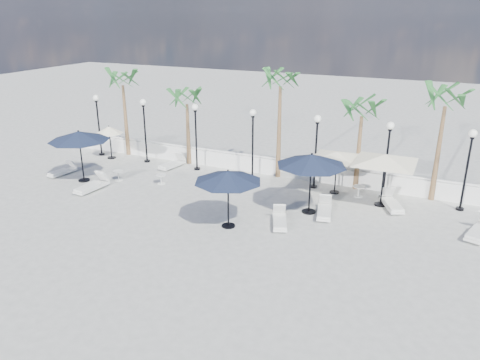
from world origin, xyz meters
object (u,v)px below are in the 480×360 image
at_px(parasol_navy_right, 311,160).
at_px(parasol_cream_sq_a, 337,152).
at_px(lounger_3, 172,164).
at_px(lounger_7, 480,231).
at_px(parasol_cream_small, 109,130).
at_px(lounger_5, 280,220).
at_px(parasol_navy_left, 79,136).
at_px(lounger_0, 92,186).
at_px(lounger_6, 392,203).
at_px(parasol_navy_mid, 228,177).
at_px(lounger_2, 62,171).
at_px(parasol_cream_sq_b, 386,155).
at_px(lounger_1, 94,184).
at_px(lounger_4, 324,210).

height_order(parasol_navy_right, parasol_cream_sq_a, parasol_navy_right).
xyz_separation_m(lounger_3, lounger_7, (16.25, -2.32, 0.03)).
bearing_deg(parasol_cream_small, lounger_5, -20.18).
height_order(parasol_navy_left, parasol_cream_sq_a, parasol_navy_left).
height_order(lounger_0, lounger_5, lounger_0).
relative_size(lounger_6, parasol_navy_right, 0.63).
distance_m(lounger_7, parasol_navy_mid, 10.56).
relative_size(lounger_2, parasol_navy_mid, 0.61).
distance_m(lounger_6, parasol_cream_sq_a, 3.58).
bearing_deg(parasol_cream_sq_a, lounger_0, -156.91).
distance_m(lounger_2, lounger_6, 17.75).
bearing_deg(parasol_navy_right, parasol_navy_left, -175.19).
xyz_separation_m(parasol_navy_mid, parasol_cream_sq_b, (5.56, 5.10, 0.24)).
xyz_separation_m(lounger_0, lounger_1, (-0.10, 0.26, -0.02)).
height_order(lounger_4, parasol_cream_sq_a, parasol_cream_sq_a).
bearing_deg(parasol_cream_sq_a, lounger_4, -85.14).
bearing_deg(parasol_navy_mid, lounger_6, 39.12).
relative_size(parasol_navy_right, parasol_cream_sq_a, 0.67).
height_order(parasol_navy_mid, parasol_cream_small, parasol_navy_mid).
relative_size(lounger_5, parasol_cream_sq_a, 0.39).
bearing_deg(parasol_navy_left, lounger_7, 4.75).
xyz_separation_m(parasol_navy_right, parasol_cream_sq_a, (0.48, 2.89, -0.34)).
height_order(lounger_1, lounger_4, lounger_4).
xyz_separation_m(lounger_4, lounger_5, (-1.48, -1.82, -0.01)).
bearing_deg(lounger_6, parasol_cream_sq_a, 139.93).
bearing_deg(lounger_7, parasol_navy_left, -159.27).
xyz_separation_m(lounger_5, parasol_cream_small, (-12.90, 4.74, 1.56)).
xyz_separation_m(lounger_1, lounger_2, (-3.09, 0.96, -0.02)).
xyz_separation_m(lounger_2, parasol_cream_sq_a, (14.62, 3.65, 1.95)).
height_order(lounger_3, lounger_5, lounger_3).
relative_size(lounger_5, parasol_navy_mid, 0.64).
xyz_separation_m(lounger_4, parasol_navy_right, (-0.73, 0.03, 2.27)).
height_order(lounger_0, lounger_4, lounger_0).
bearing_deg(parasol_navy_mid, lounger_7, 19.47).
xyz_separation_m(lounger_2, parasol_navy_mid, (11.43, -2.12, 2.06)).
relative_size(lounger_5, parasol_navy_left, 0.58).
height_order(lounger_0, lounger_3, lounger_0).
height_order(lounger_1, parasol_cream_sq_b, parasol_cream_sq_b).
bearing_deg(lounger_5, parasol_cream_sq_b, 26.63).
bearing_deg(parasol_navy_left, parasol_cream_sq_b, 12.10).
xyz_separation_m(lounger_1, parasol_cream_sq_a, (11.53, 4.61, 1.93)).
height_order(lounger_5, lounger_7, lounger_7).
relative_size(lounger_1, lounger_4, 0.94).
bearing_deg(parasol_cream_small, lounger_4, -11.48).
distance_m(lounger_3, parasol_cream_sq_a, 9.86).
bearing_deg(lounger_4, parasol_cream_small, 155.89).
relative_size(lounger_5, parasol_navy_right, 0.59).
distance_m(lounger_0, lounger_2, 3.42).
distance_m(parasol_navy_mid, parasol_cream_sq_a, 6.59).
height_order(lounger_4, lounger_5, lounger_4).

